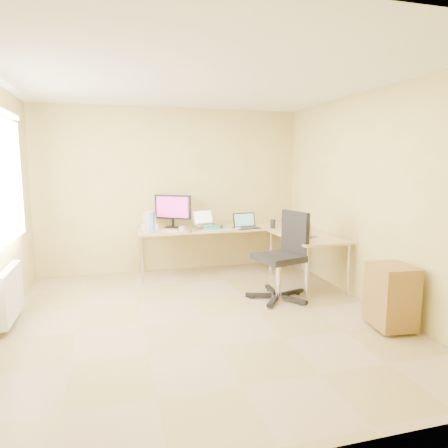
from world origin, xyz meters
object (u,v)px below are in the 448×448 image
object	(u,v)px
monitor	(173,211)
laptop_return	(309,230)
mug	(182,229)
cabinet	(391,296)
water_bottle	(152,223)
office_chair	(279,261)
desk_return	(306,260)
desk_main	(222,250)
laptop_black	(247,221)
keyboard	(214,230)
desk_fan	(149,220)
laptop_center	(206,218)

from	to	relation	value
monitor	laptop_return	size ratio (longest dim) A/B	2.16
mug	cabinet	world-z (taller)	mug
water_bottle	office_chair	size ratio (longest dim) A/B	0.26
desk_return	desk_main	bearing A→B (deg)	134.27
laptop_black	office_chair	world-z (taller)	office_chair
monitor	keyboard	size ratio (longest dim) A/B	1.49
desk_return	mug	xyz separation A→B (m)	(-1.67, 0.70, 0.41)
mug	desk_fan	size ratio (longest dim) A/B	0.38
laptop_return	laptop_center	bearing A→B (deg)	26.33
laptop_black	monitor	bearing A→B (deg)	151.13
mug	laptop_return	xyz separation A→B (m)	(1.62, -0.85, 0.05)
laptop_center	water_bottle	size ratio (longest dim) A/B	1.22
desk_main	laptop_black	bearing A→B (deg)	-29.70
office_chair	cabinet	size ratio (longest dim) A/B	1.73
monitor	laptop_return	xyz separation A→B (m)	(1.68, -1.35, -0.17)
laptop_black	keyboard	world-z (taller)	laptop_black
desk_return	laptop_return	distance (m)	0.48
laptop_black	cabinet	bearing A→B (deg)	-81.17
laptop_black	water_bottle	world-z (taller)	water_bottle
mug	cabinet	xyz separation A→B (m)	(1.82, -2.34, -0.42)
water_bottle	desk_fan	size ratio (longest dim) A/B	1.16
monitor	laptop_center	size ratio (longest dim) A/B	1.70
desk_return	desk_fan	bearing A→B (deg)	150.22
desk_main	cabinet	bearing A→B (deg)	-66.90
laptop_center	laptop_black	xyz separation A→B (m)	(0.62, -0.12, -0.05)
mug	office_chair	world-z (taller)	office_chair
desk_return	keyboard	size ratio (longest dim) A/B	3.19
monitor	water_bottle	xyz separation A→B (m)	(-0.36, -0.39, -0.11)
cabinet	laptop_center	bearing A→B (deg)	125.09
laptop_center	office_chair	world-z (taller)	office_chair
cabinet	keyboard	bearing A→B (deg)	125.53
monitor	laptop_black	distance (m)	1.17
monitor	keyboard	xyz separation A→B (m)	(0.55, -0.47, -0.25)
mug	laptop_center	bearing A→B (deg)	28.42
desk_return	keyboard	xyz separation A→B (m)	(-1.17, 0.73, 0.37)
monitor	mug	world-z (taller)	monitor
office_chair	laptop_center	bearing A→B (deg)	98.60
desk_main	desk_fan	xyz separation A→B (m)	(-1.12, 0.20, 0.49)
desk_return	water_bottle	bearing A→B (deg)	158.77
laptop_center	water_bottle	bearing A→B (deg)	168.36
desk_main	office_chair	size ratio (longest dim) A/B	2.33
laptop_black	desk_main	bearing A→B (deg)	141.41
desk_main	water_bottle	distance (m)	1.24
desk_return	cabinet	xyz separation A→B (m)	(0.15, -1.64, -0.01)
monitor	office_chair	xyz separation A→B (m)	(1.10, -1.65, -0.49)
monitor	cabinet	distance (m)	3.46
desk_fan	cabinet	xyz separation A→B (m)	(2.25, -2.84, -0.50)
monitor	mug	distance (m)	0.54
desk_fan	office_chair	xyz separation A→B (m)	(1.48, -1.65, -0.36)
keyboard	office_chair	size ratio (longest dim) A/B	0.36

